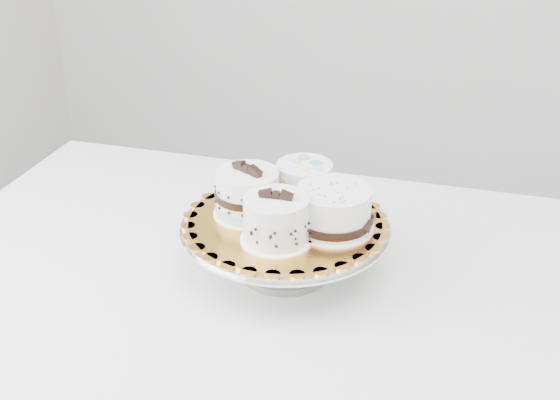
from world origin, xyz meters
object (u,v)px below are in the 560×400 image
(cake_stand, at_px, (285,238))
(cake_banded, at_px, (248,195))
(cake_board, at_px, (285,221))
(cake_swirl, at_px, (276,220))
(table, at_px, (266,306))
(cake_ribbon, at_px, (334,210))
(cake_dots, at_px, (304,182))

(cake_stand, height_order, cake_banded, cake_banded)
(cake_banded, bearing_deg, cake_board, 23.26)
(cake_swirl, bearing_deg, cake_banded, 132.28)
(cake_banded, bearing_deg, cake_swirl, -17.56)
(table, height_order, cake_ribbon, cake_ribbon)
(cake_stand, xyz_separation_m, cake_banded, (-0.07, 0.00, 0.07))
(cake_banded, height_order, cake_dots, cake_banded)
(cake_swirl, bearing_deg, cake_dots, 83.69)
(cake_stand, xyz_separation_m, cake_swirl, (0.01, -0.06, 0.07))
(cake_board, height_order, cake_swirl, cake_swirl)
(table, xyz_separation_m, cake_dots, (0.04, 0.09, 0.21))
(cake_stand, distance_m, cake_board, 0.03)
(cake_stand, bearing_deg, cake_banded, 179.35)
(cake_ribbon, bearing_deg, table, -172.75)
(cake_swirl, bearing_deg, cake_board, 90.80)
(table, distance_m, cake_dots, 0.23)
(cake_swirl, relative_size, cake_banded, 0.82)
(cake_dots, bearing_deg, cake_ribbon, -20.35)
(cake_ribbon, bearing_deg, cake_dots, 134.59)
(cake_dots, bearing_deg, table, -89.54)
(cake_dots, relative_size, cake_ribbon, 0.90)
(cake_stand, bearing_deg, cake_ribbon, 2.35)
(cake_swirl, xyz_separation_m, cake_dots, (0.00, 0.14, 0.00))
(cake_swirl, xyz_separation_m, cake_ribbon, (0.07, 0.07, -0.00))
(cake_swirl, bearing_deg, cake_ribbon, 36.58)
(cake_ribbon, bearing_deg, cake_swirl, -138.10)
(cake_swirl, distance_m, cake_banded, 0.10)
(cake_stand, distance_m, cake_swirl, 0.10)
(cake_board, xyz_separation_m, cake_dots, (0.01, 0.08, 0.04))
(cake_stand, distance_m, cake_dots, 0.10)
(cake_stand, xyz_separation_m, cake_ribbon, (0.08, 0.00, 0.07))
(cake_board, distance_m, cake_banded, 0.08)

